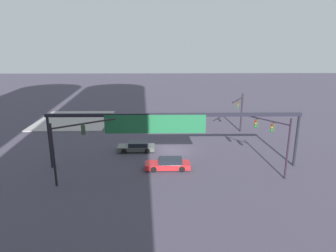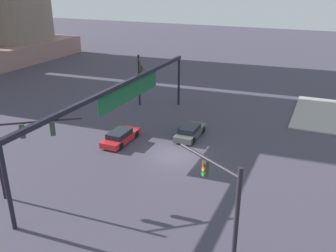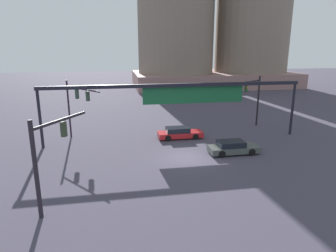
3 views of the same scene
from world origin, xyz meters
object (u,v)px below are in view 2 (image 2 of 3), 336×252
Objects in this scene: traffic_signal_near_corner at (224,195)px; traffic_signal_cross_street at (140,74)px; sedan_car_approaching at (190,131)px; sedan_car_waiting_far at (121,137)px; traffic_signal_opposite_side at (21,140)px.

traffic_signal_near_corner is 0.95× the size of traffic_signal_cross_street.
traffic_signal_cross_street is 10.73m from sedan_car_approaching.
sedan_car_waiting_far is (10.72, 12.90, -3.21)m from traffic_signal_near_corner.
traffic_signal_opposite_side is at bearing -29.50° from traffic_signal_cross_street.
traffic_signal_cross_street is at bearing 55.79° from sedan_car_approaching.
traffic_signal_near_corner is 25.62m from traffic_signal_cross_street.
traffic_signal_near_corner is 16.63m from sedan_car_approaching.
sedan_car_waiting_far is at bearing 124.41° from sedan_car_approaching.
traffic_signal_near_corner reaches higher than sedan_car_approaching.
sedan_car_approaching is at bearing 21.95° from traffic_signal_cross_street.
traffic_signal_cross_street reaches higher than traffic_signal_near_corner.
traffic_signal_opposite_side is at bearing 172.95° from sedan_car_waiting_far.
traffic_signal_cross_street is at bearing -21.09° from traffic_signal_near_corner.
traffic_signal_opposite_side is 1.29× the size of sedan_car_waiting_far.
traffic_signal_cross_street is (20.03, 1.64, -0.11)m from traffic_signal_opposite_side.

